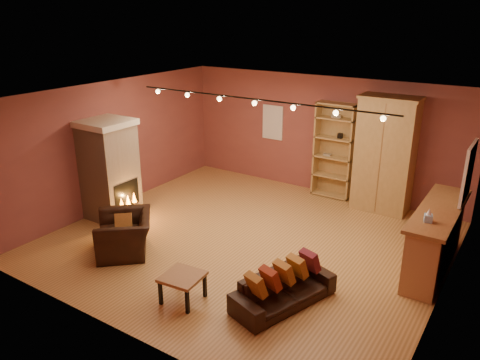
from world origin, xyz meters
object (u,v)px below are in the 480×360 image
Objects in this scene: loveseat at (284,283)px; coffee_table at (182,279)px; fireplace at (110,170)px; armoire at (385,155)px; bookcase at (335,149)px; armchair at (124,228)px; bar_counter at (435,238)px.

loveseat is 2.76× the size of coffee_table.
armoire reaches higher than fireplace.
armoire reaches higher than coffee_table.
armchair is (-2.09, -4.72, -0.66)m from bookcase.
loveseat is at bearing 49.76° from armchair.
bookcase reaches higher than coffee_table.
coffee_table is (-1.33, -0.77, 0.03)m from loveseat.
bar_counter is at bearing -17.15° from loveseat.
armoire is 2.67m from bar_counter.
fireplace is 0.83× the size of armoire.
loveseat is 1.53m from coffee_table.
armchair reaches higher than loveseat.
armoire is 4.03× the size of coffee_table.
loveseat is 1.35× the size of armchair.
armoire reaches higher than armchair.
armchair is at bearing 111.17° from loveseat.
bar_counter is at bearing 45.86° from coffee_table.
bookcase reaches higher than bar_counter.
bookcase is (3.47, 3.73, 0.08)m from fireplace.
bar_counter is 5.44m from armchair.
armchair is at bearing -35.58° from fireplace.
armchair is 1.98m from coffee_table.
bar_counter is at bearing 13.20° from fireplace.
coffee_table is at bearing -92.25° from bookcase.
fireplace is at bearing -168.48° from armchair.
armoire is at bearing 100.86° from armchair.
bookcase is at bearing 170.48° from armoire.
coffee_table is at bearing 28.92° from armchair.
armoire is (4.69, 3.53, 0.21)m from fireplace.
fireplace is 1.80m from armchair.
armchair is (-4.86, -2.45, -0.09)m from bar_counter.
loveseat is 3.21m from armchair.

